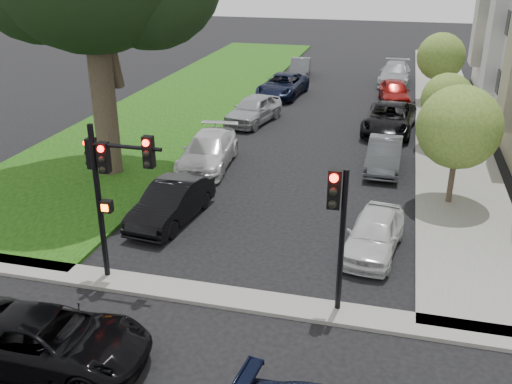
% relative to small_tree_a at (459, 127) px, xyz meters
% --- Properties ---
extents(ground, '(140.00, 140.00, 0.00)m').
position_rel_small_tree_a_xyz_m(ground, '(-6.20, -10.21, -3.03)').
color(ground, black).
rests_on(ground, ground).
extents(grass_strip, '(8.00, 44.00, 0.12)m').
position_rel_small_tree_a_xyz_m(grass_strip, '(-15.20, 13.79, -2.97)').
color(grass_strip, black).
rests_on(grass_strip, ground).
extents(sidewalk_right, '(3.50, 44.00, 0.12)m').
position_rel_small_tree_a_xyz_m(sidewalk_right, '(0.55, 13.79, -2.97)').
color(sidewalk_right, gray).
rests_on(sidewalk_right, ground).
extents(sidewalk_cross, '(60.00, 1.00, 0.12)m').
position_rel_small_tree_a_xyz_m(sidewalk_cross, '(-6.20, -8.21, -2.97)').
color(sidewalk_cross, gray).
rests_on(sidewalk_cross, ground).
extents(small_tree_a, '(3.04, 3.04, 4.55)m').
position_rel_small_tree_a_xyz_m(small_tree_a, '(0.00, 0.00, 0.00)').
color(small_tree_a, '#2B261D').
rests_on(small_tree_a, ground).
extents(small_tree_b, '(2.45, 2.45, 3.67)m').
position_rel_small_tree_a_xyz_m(small_tree_b, '(-0.00, 6.72, -0.59)').
color(small_tree_b, '#2B261D').
rests_on(small_tree_b, ground).
extents(small_tree_c, '(2.88, 2.88, 4.32)m').
position_rel_small_tree_a_xyz_m(small_tree_c, '(-0.00, 15.86, -0.15)').
color(small_tree_c, '#2B261D').
rests_on(small_tree_c, ground).
extents(traffic_signal_main, '(2.29, 0.59, 4.70)m').
position_rel_small_tree_a_xyz_m(traffic_signal_main, '(-9.63, -7.98, 0.21)').
color(traffic_signal_main, black).
rests_on(traffic_signal_main, ground).
extents(traffic_signal_secondary, '(0.51, 0.41, 4.07)m').
position_rel_small_tree_a_xyz_m(traffic_signal_secondary, '(-3.37, -8.02, -0.19)').
color(traffic_signal_secondary, black).
rests_on(traffic_signal_secondary, ground).
extents(car_cross_near, '(4.87, 2.43, 1.33)m').
position_rel_small_tree_a_xyz_m(car_cross_near, '(-9.46, -11.75, -2.37)').
color(car_cross_near, black).
rests_on(car_cross_near, ground).
extents(car_parked_0, '(2.04, 4.04, 1.32)m').
position_rel_small_tree_a_xyz_m(car_parked_0, '(-2.53, -4.47, -2.37)').
color(car_parked_0, silver).
rests_on(car_parked_0, ground).
extents(car_parked_1, '(1.49, 4.12, 1.35)m').
position_rel_small_tree_a_xyz_m(car_parked_1, '(-2.58, 3.19, -2.35)').
color(car_parked_1, '#3F4247').
rests_on(car_parked_1, ground).
extents(car_parked_2, '(2.85, 5.48, 1.47)m').
position_rel_small_tree_a_xyz_m(car_parked_2, '(-2.60, 8.91, -2.29)').
color(car_parked_2, black).
rests_on(car_parked_2, ground).
extents(car_parked_3, '(2.25, 4.41, 1.44)m').
position_rel_small_tree_a_xyz_m(car_parked_3, '(-2.54, 15.21, -2.31)').
color(car_parked_3, maroon).
rests_on(car_parked_3, ground).
extents(car_parked_4, '(2.26, 5.22, 1.50)m').
position_rel_small_tree_a_xyz_m(car_parked_4, '(-2.70, 20.74, -2.28)').
color(car_parked_4, '#999BA0').
rests_on(car_parked_4, ground).
extents(car_parked_5, '(1.93, 4.43, 1.42)m').
position_rel_small_tree_a_xyz_m(car_parked_5, '(-9.61, -3.94, -2.32)').
color(car_parked_5, black).
rests_on(car_parked_5, ground).
extents(car_parked_6, '(2.45, 5.16, 1.45)m').
position_rel_small_tree_a_xyz_m(car_parked_6, '(-10.13, 1.61, -2.30)').
color(car_parked_6, silver).
rests_on(car_parked_6, ground).
extents(car_parked_7, '(2.70, 4.78, 1.53)m').
position_rel_small_tree_a_xyz_m(car_parked_7, '(-9.94, 8.77, -2.26)').
color(car_parked_7, '#999BA0').
rests_on(car_parked_7, ground).
extents(car_parked_8, '(2.90, 5.42, 1.45)m').
position_rel_small_tree_a_xyz_m(car_parked_8, '(-9.66, 15.21, -2.31)').
color(car_parked_8, black).
rests_on(car_parked_8, ground).
extents(car_parked_9, '(1.88, 4.21, 1.34)m').
position_rel_small_tree_a_xyz_m(car_parked_9, '(-9.67, 21.66, -2.36)').
color(car_parked_9, '#3F4247').
rests_on(car_parked_9, ground).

